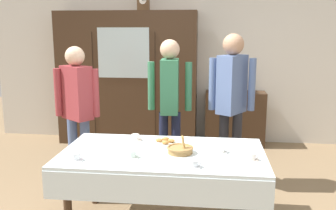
% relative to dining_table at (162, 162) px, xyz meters
% --- Properties ---
extents(back_wall, '(6.40, 0.10, 2.70)m').
position_rel_dining_table_xyz_m(back_wall, '(0.00, 2.89, 0.72)').
color(back_wall, silver).
rests_on(back_wall, ground).
extents(dining_table, '(1.83, 1.02, 0.72)m').
position_rel_dining_table_xyz_m(dining_table, '(0.00, 0.00, 0.00)').
color(dining_table, '#3D2819').
rests_on(dining_table, ground).
extents(wall_cabinet, '(2.19, 0.46, 2.09)m').
position_rel_dining_table_xyz_m(wall_cabinet, '(-0.90, 2.59, 0.41)').
color(wall_cabinet, '#3D2819').
rests_on(wall_cabinet, ground).
extents(mantel_clock, '(0.18, 0.11, 0.24)m').
position_rel_dining_table_xyz_m(mantel_clock, '(-0.63, 2.59, 1.58)').
color(mantel_clock, brown).
rests_on(mantel_clock, wall_cabinet).
extents(bookshelf_low, '(0.92, 0.35, 0.85)m').
position_rel_dining_table_xyz_m(bookshelf_low, '(0.81, 2.64, -0.20)').
color(bookshelf_low, '#3D2819').
rests_on(bookshelf_low, ground).
extents(book_stack, '(0.15, 0.22, 0.07)m').
position_rel_dining_table_xyz_m(book_stack, '(0.81, 2.64, 0.26)').
color(book_stack, '#2D5184').
rests_on(book_stack, bookshelf_low).
extents(tea_cup_back_edge, '(0.13, 0.13, 0.06)m').
position_rel_dining_table_xyz_m(tea_cup_back_edge, '(0.52, 0.07, 0.12)').
color(tea_cup_back_edge, white).
rests_on(tea_cup_back_edge, dining_table).
extents(tea_cup_near_right, '(0.13, 0.13, 0.06)m').
position_rel_dining_table_xyz_m(tea_cup_near_right, '(-0.70, -0.28, 0.12)').
color(tea_cup_near_right, white).
rests_on(tea_cup_near_right, dining_table).
extents(tea_cup_center, '(0.13, 0.13, 0.06)m').
position_rel_dining_table_xyz_m(tea_cup_center, '(0.78, -0.10, 0.12)').
color(tea_cup_center, white).
rests_on(tea_cup_center, dining_table).
extents(tea_cup_front_edge, '(0.13, 0.13, 0.06)m').
position_rel_dining_table_xyz_m(tea_cup_front_edge, '(-0.24, -0.16, 0.12)').
color(tea_cup_front_edge, silver).
rests_on(tea_cup_front_edge, dining_table).
extents(tea_cup_mid_right, '(0.13, 0.13, 0.06)m').
position_rel_dining_table_xyz_m(tea_cup_mid_right, '(0.30, -0.32, 0.12)').
color(tea_cup_mid_right, white).
rests_on(tea_cup_mid_right, dining_table).
extents(tea_cup_near_left, '(0.13, 0.13, 0.06)m').
position_rel_dining_table_xyz_m(tea_cup_near_left, '(-0.32, 0.35, 0.12)').
color(tea_cup_near_left, white).
rests_on(tea_cup_near_left, dining_table).
extents(bread_basket, '(0.24, 0.24, 0.16)m').
position_rel_dining_table_xyz_m(bread_basket, '(0.16, 0.01, 0.12)').
color(bread_basket, '#9E7542').
rests_on(bread_basket, dining_table).
extents(pastry_plate, '(0.28, 0.28, 0.05)m').
position_rel_dining_table_xyz_m(pastry_plate, '(-0.01, 0.28, 0.10)').
color(pastry_plate, white).
rests_on(pastry_plate, dining_table).
extents(spoon_mid_right, '(0.12, 0.02, 0.01)m').
position_rel_dining_table_xyz_m(spoon_mid_right, '(0.77, 0.34, 0.09)').
color(spoon_mid_right, silver).
rests_on(spoon_mid_right, dining_table).
extents(spoon_far_right, '(0.12, 0.02, 0.01)m').
position_rel_dining_table_xyz_m(spoon_far_right, '(-0.70, -0.12, 0.09)').
color(spoon_far_right, silver).
rests_on(spoon_far_right, dining_table).
extents(spoon_near_right, '(0.12, 0.02, 0.01)m').
position_rel_dining_table_xyz_m(spoon_near_right, '(0.35, 0.23, 0.09)').
color(spoon_near_right, silver).
rests_on(spoon_near_right, dining_table).
extents(person_behind_table_right, '(0.52, 0.37, 1.63)m').
position_rel_dining_table_xyz_m(person_behind_table_right, '(-1.09, 0.84, 0.36)').
color(person_behind_table_right, slate).
rests_on(person_behind_table_right, ground).
extents(person_near_right_end, '(0.52, 0.41, 1.77)m').
position_rel_dining_table_xyz_m(person_near_right_end, '(0.66, 1.05, 0.46)').
color(person_near_right_end, '#232328').
rests_on(person_near_right_end, ground).
extents(person_behind_table_left, '(0.52, 0.37, 1.70)m').
position_rel_dining_table_xyz_m(person_behind_table_left, '(-0.06, 1.12, 0.41)').
color(person_behind_table_left, '#191E38').
rests_on(person_behind_table_left, ground).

